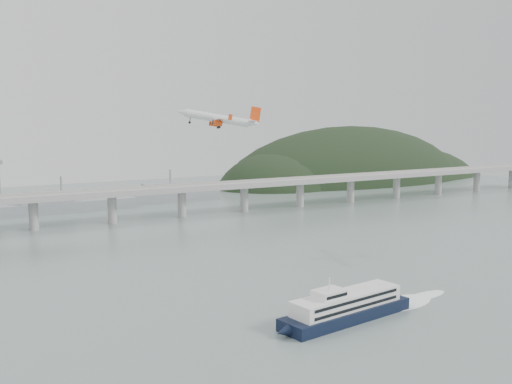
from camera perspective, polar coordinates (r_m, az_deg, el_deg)
ground at (r=247.49m, az=6.26°, el=-9.76°), size 900.00×900.00×0.00m
bridge at (r=419.26m, az=-9.77°, el=-0.24°), size 800.00×22.00×23.90m
headland at (r=679.59m, az=9.81°, el=-0.46°), size 365.00×155.00×156.00m
ferry at (r=219.72m, az=8.59°, el=-10.79°), size 89.54×25.55×16.94m
airliner at (r=300.90m, az=-3.47°, el=6.96°), size 41.28×38.31×11.32m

